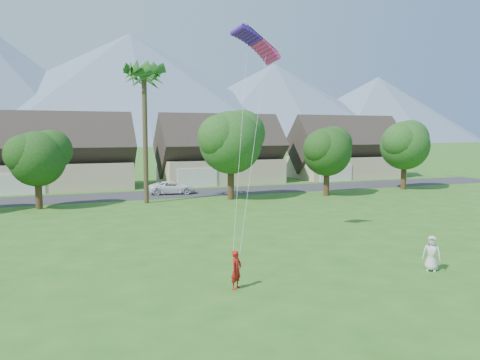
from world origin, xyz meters
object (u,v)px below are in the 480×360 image
watcher (432,253)px  parafoil_kite (257,42)px  kite_flyer (236,270)px  parked_car (172,187)px

watcher → parafoil_kite: 14.55m
kite_flyer → watcher: (9.34, -0.93, 0.03)m
kite_flyer → parked_car: bearing=44.7°
parked_car → parafoil_kite: size_ratio=1.49×
kite_flyer → watcher: bearing=-43.0°
kite_flyer → parafoil_kite: bearing=24.1°
watcher → kite_flyer: bearing=-139.8°
parked_car → parafoil_kite: parafoil_kite is taller
kite_flyer → parked_car: (4.26, 30.40, -0.13)m
watcher → parked_car: size_ratio=0.34×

